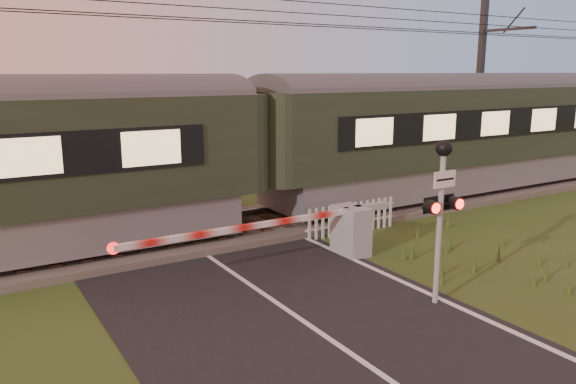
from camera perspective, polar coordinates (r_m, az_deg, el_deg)
ground at (r=9.45m, az=4.02°, el=-14.65°), size 160.00×160.00×0.00m
road at (r=9.29m, az=4.97°, el=-15.11°), size 6.00×140.00×0.03m
track_bed at (r=14.83m, az=-10.72°, el=-4.47°), size 140.00×3.40×0.39m
overhead_wires at (r=14.30m, az=-11.66°, el=17.82°), size 120.00×0.62×0.62m
train at (r=15.17m, az=-3.96°, el=4.42°), size 41.58×2.87×3.87m
boom_gate at (r=13.16m, az=5.45°, el=-3.82°), size 6.68×0.89×1.19m
crossing_signal at (r=10.44m, az=15.33°, el=-0.11°), size 0.78×0.34×3.08m
picket_fence at (r=15.05m, az=6.49°, el=-2.64°), size 2.92×0.07×0.85m
catenary_mast at (r=24.30m, az=19.00°, el=10.38°), size 0.23×2.46×7.26m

